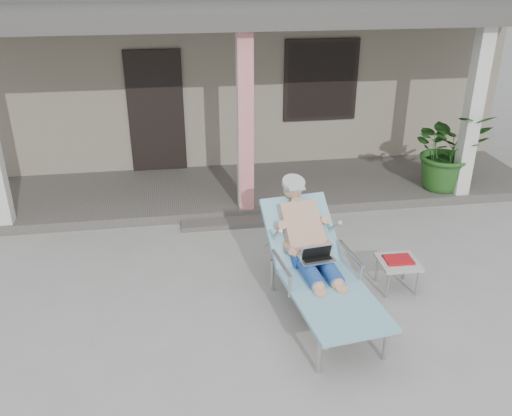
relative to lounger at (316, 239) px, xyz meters
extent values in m
plane|color=#9E9E99|center=(-0.43, 0.31, -0.86)|extent=(60.00, 60.00, 0.00)
cube|color=gray|center=(-0.43, 6.81, 0.64)|extent=(10.00, 5.00, 3.00)
cube|color=black|center=(-1.73, 4.28, 0.34)|extent=(0.95, 0.06, 2.10)
cube|color=black|center=(1.17, 4.28, 0.79)|extent=(1.20, 0.06, 1.30)
cube|color=black|center=(1.17, 4.27, 0.79)|extent=(1.32, 0.05, 1.42)
cube|color=#605B56|center=(-0.43, 3.31, -0.78)|extent=(10.00, 2.00, 0.15)
cube|color=red|center=(-0.43, 2.46, 0.60)|extent=(0.22, 0.22, 2.61)
cube|color=silver|center=(3.07, 2.46, 0.60)|extent=(0.22, 0.22, 2.61)
cube|color=#474442|center=(-0.43, 3.31, 2.02)|extent=(10.00, 2.30, 0.24)
cube|color=#605B56|center=(-0.43, 2.16, -0.82)|extent=(2.00, 0.30, 0.07)
cylinder|color=#B7B7BC|center=(-0.22, -1.10, -0.65)|extent=(0.05, 0.05, 0.41)
cylinder|color=#B7B7BC|center=(0.48, -1.01, -0.65)|extent=(0.05, 0.05, 0.41)
cylinder|color=#B7B7BC|center=(-0.40, 0.37, -0.65)|extent=(0.05, 0.05, 0.41)
cylinder|color=#B7B7BC|center=(0.30, 0.46, -0.65)|extent=(0.05, 0.05, 0.41)
cube|color=#B7B7BC|center=(0.06, -0.53, -0.43)|extent=(0.86, 1.44, 0.03)
cube|color=#86C4D0|center=(0.06, -0.53, -0.40)|extent=(0.97, 1.49, 0.04)
cube|color=#B7B7BC|center=(-0.06, 0.46, -0.17)|extent=(0.77, 0.73, 0.55)
cube|color=#86C4D0|center=(-0.06, 0.46, -0.13)|extent=(0.89, 0.82, 0.62)
cylinder|color=#B0B0B3|center=(-0.10, 0.78, 0.37)|extent=(0.30, 0.31, 0.14)
cube|color=silver|center=(0.01, -0.05, -0.21)|extent=(0.40, 0.30, 0.26)
cube|color=#B5B5B0|center=(1.08, 0.18, -0.49)|extent=(0.47, 0.47, 0.04)
cylinder|color=#B7B7BC|center=(0.90, 0.00, -0.69)|extent=(0.03, 0.03, 0.35)
cylinder|color=#B7B7BC|center=(1.26, 0.00, -0.69)|extent=(0.03, 0.03, 0.35)
cylinder|color=#B7B7BC|center=(0.90, 0.36, -0.69)|extent=(0.03, 0.03, 0.35)
cylinder|color=#B7B7BC|center=(1.26, 0.36, -0.69)|extent=(0.03, 0.03, 0.35)
cube|color=red|center=(1.08, 0.18, -0.46)|extent=(0.33, 0.25, 0.03)
cube|color=black|center=(1.08, 0.30, -0.47)|extent=(0.32, 0.03, 0.03)
imported|color=#26591E|center=(2.91, 2.71, -0.05)|extent=(1.26, 1.11, 1.33)
camera|label=1|loc=(-1.43, -5.01, 2.81)|focal=38.00mm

